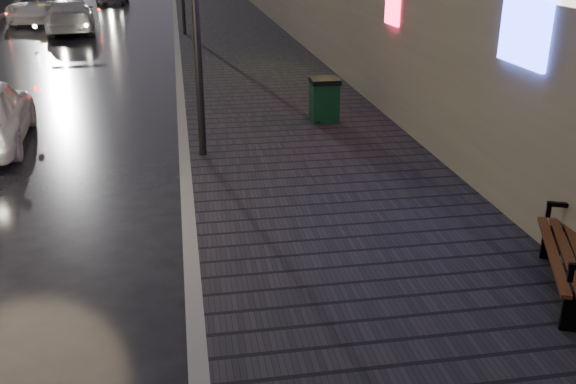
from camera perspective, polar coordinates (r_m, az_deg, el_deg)
name	(u,v)px	position (r m, az deg, el deg)	size (l,w,h in m)	color
ground	(46,367)	(7.05, -20.72, -14.37)	(120.00, 120.00, 0.00)	black
sidewalk	(236,38)	(27.00, -4.63, 13.49)	(4.60, 58.00, 0.15)	black
curb	(177,40)	(26.90, -9.86, 13.21)	(0.20, 58.00, 0.15)	slate
trash_bin	(324,99)	(14.29, 3.24, 8.22)	(0.63, 0.63, 0.95)	black
taxi_mid	(70,16)	(30.43, -18.83, 14.63)	(2.04, 5.01, 1.46)	silver
taxi_far	(41,6)	(34.73, -21.07, 15.14)	(2.44, 5.29, 1.47)	silver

